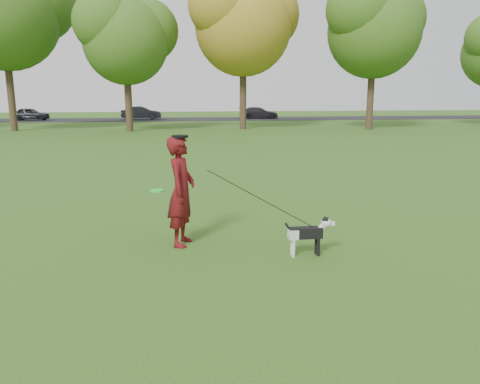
{
  "coord_description": "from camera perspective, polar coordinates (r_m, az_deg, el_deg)",
  "views": [
    {
      "loc": [
        -0.87,
        -7.52,
        2.59
      ],
      "look_at": [
        0.17,
        0.11,
        0.95
      ],
      "focal_mm": 35.0,
      "sensor_mm": 36.0,
      "label": 1
    }
  ],
  "objects": [
    {
      "name": "dog",
      "position": [
        7.63,
        8.46,
        -4.82
      ],
      "size": [
        0.85,
        0.17,
        0.65
      ],
      "color": "black",
      "rests_on": "ground"
    },
    {
      "name": "car_mid",
      "position": [
        47.68,
        -11.93,
        9.41
      ],
      "size": [
        3.87,
        1.39,
        1.27
      ],
      "primitive_type": "imported",
      "rotation": [
        0.0,
        0.0,
        1.56
      ],
      "color": "black",
      "rests_on": "road"
    },
    {
      "name": "car_right",
      "position": [
        48.3,
        2.28,
        9.62
      ],
      "size": [
        4.06,
        1.86,
        1.15
      ],
      "primitive_type": "imported",
      "rotation": [
        0.0,
        0.0,
        1.51
      ],
      "color": "black",
      "rests_on": "road"
    },
    {
      "name": "tree_row",
      "position": [
        33.93,
        -9.21,
        20.01
      ],
      "size": [
        51.74,
        8.86,
        12.01
      ],
      "color": "#38281C",
      "rests_on": "ground"
    },
    {
      "name": "car_left",
      "position": [
        49.51,
        -24.21,
        8.67
      ],
      "size": [
        3.54,
        1.55,
        1.19
      ],
      "primitive_type": "imported",
      "rotation": [
        0.0,
        0.0,
        1.53
      ],
      "color": "black",
      "rests_on": "road"
    },
    {
      "name": "man",
      "position": [
        8.02,
        -7.17,
        0.1
      ],
      "size": [
        0.63,
        0.79,
        1.89
      ],
      "primitive_type": "imported",
      "rotation": [
        0.0,
        0.0,
        1.29
      ],
      "color": "#530B14",
      "rests_on": "ground"
    },
    {
      "name": "ground",
      "position": [
        8.0,
        -1.1,
        -6.87
      ],
      "size": [
        120.0,
        120.0,
        0.0
      ],
      "primitive_type": "plane",
      "color": "#285116",
      "rests_on": "ground"
    },
    {
      "name": "road",
      "position": [
        47.6,
        -6.81,
        8.8
      ],
      "size": [
        120.0,
        7.0,
        0.02
      ],
      "primitive_type": "cube",
      "color": "black",
      "rests_on": "ground"
    },
    {
      "name": "man_held_items",
      "position": [
        7.72,
        2.51,
        -0.83
      ],
      "size": [
        2.66,
        0.98,
        1.46
      ],
      "color": "#1EEF39",
      "rests_on": "ground"
    }
  ]
}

